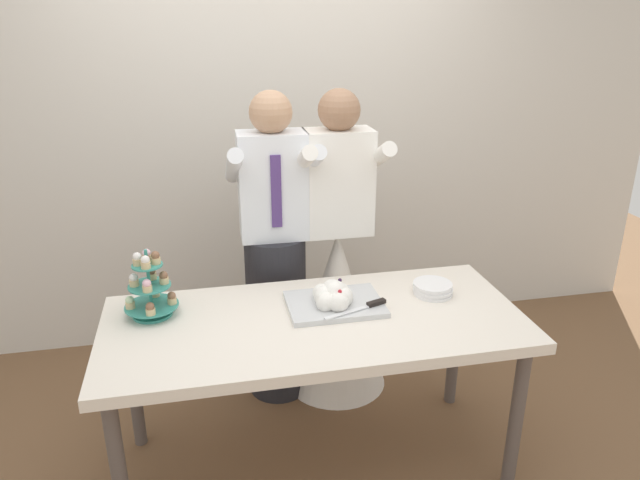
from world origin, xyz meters
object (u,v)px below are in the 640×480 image
at_px(dessert_table, 315,334).
at_px(person_bride, 337,290).
at_px(plate_stack, 433,288).
at_px(cupcake_stand, 150,289).
at_px(person_groom, 275,267).
at_px(main_cake_tray, 334,298).

xyz_separation_m(dessert_table, person_bride, (0.25, 0.63, -0.12)).
height_order(plate_stack, person_bride, person_bride).
bearing_deg(dessert_table, plate_stack, 11.61).
height_order(dessert_table, cupcake_stand, cupcake_stand).
height_order(plate_stack, person_groom, person_groom).
relative_size(cupcake_stand, plate_stack, 1.62).
relative_size(cupcake_stand, person_groom, 0.18).
bearing_deg(main_cake_tray, person_groom, 108.87).
bearing_deg(dessert_table, person_bride, 68.29).
distance_m(main_cake_tray, plate_stack, 0.48).
bearing_deg(main_cake_tray, cupcake_stand, 173.47).
xyz_separation_m(cupcake_stand, person_groom, (0.60, 0.46, -0.15)).
bearing_deg(person_groom, dessert_table, -82.64).
bearing_deg(person_bride, dessert_table, -111.71).
xyz_separation_m(cupcake_stand, person_bride, (0.93, 0.45, -0.32)).
bearing_deg(dessert_table, cupcake_stand, 165.35).
relative_size(dessert_table, plate_stack, 9.57).
relative_size(cupcake_stand, main_cake_tray, 0.71).
height_order(dessert_table, plate_stack, plate_stack).
xyz_separation_m(cupcake_stand, plate_stack, (1.26, -0.06, -0.10)).
relative_size(main_cake_tray, person_bride, 0.26).
bearing_deg(plate_stack, main_cake_tray, -176.17).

